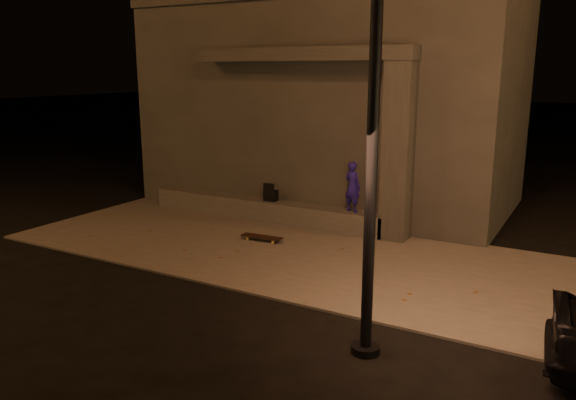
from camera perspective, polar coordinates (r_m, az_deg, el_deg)
The scene contains 9 objects.
ground at distance 9.50m, azimuth -6.76°, elevation -8.35°, with size 120.00×120.00×0.00m, color black.
sidewalk at distance 11.07m, azimuth -0.64°, elevation -5.01°, with size 11.00×4.40×0.04m, color #66615A.
building at distance 15.00m, azimuth 4.73°, elevation 9.80°, with size 9.00×5.10×5.22m.
ledge at distance 13.19m, azimuth -2.46°, elevation -0.93°, with size 6.00×0.55×0.45m, color #54514C.
column at distance 11.54m, azimuth 11.12°, elevation 4.78°, with size 0.55×0.55×3.60m, color #3B3936.
canopy at distance 12.34m, azimuth 1.57°, elevation 14.58°, with size 5.00×0.70×0.28m, color #3B3936.
skateboarder at distance 12.01m, azimuth 6.58°, elevation 1.35°, with size 0.40×0.26×1.08m, color #2719A2.
backpack at distance 13.00m, azimuth -1.76°, elevation 0.55°, with size 0.32×0.22×0.43m.
skateboard at distance 11.51m, azimuth -2.66°, elevation -3.79°, with size 0.89×0.29×0.10m.
Camera 1 is at (5.28, -7.10, 3.46)m, focal length 35.00 mm.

